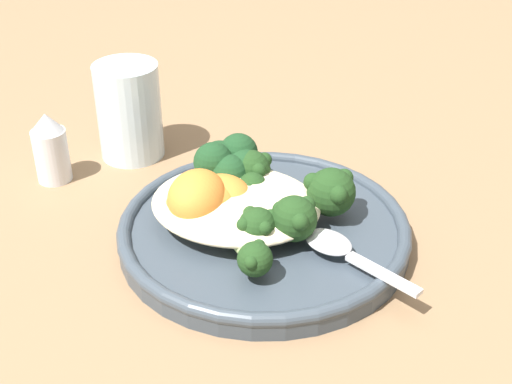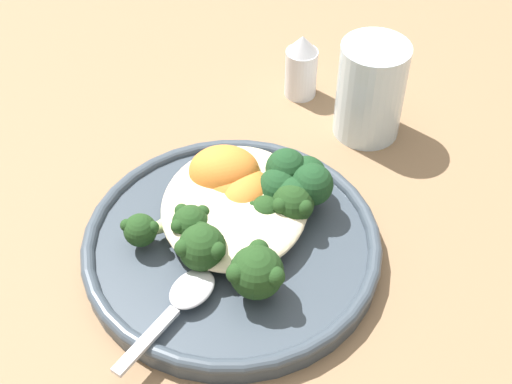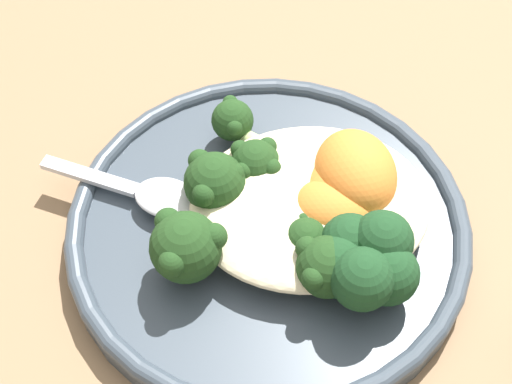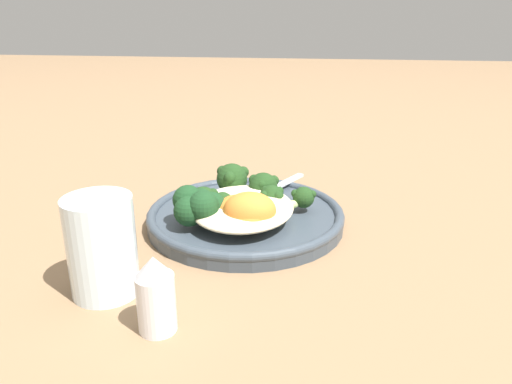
% 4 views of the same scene
% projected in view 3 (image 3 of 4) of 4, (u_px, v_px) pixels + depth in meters
% --- Properties ---
extents(ground_plane, '(4.00, 4.00, 0.00)m').
position_uv_depth(ground_plane, '(238.00, 245.00, 0.53)').
color(ground_plane, '#846647').
extents(plate, '(0.25, 0.25, 0.02)m').
position_uv_depth(plate, '(268.00, 231.00, 0.52)').
color(plate, '#38424C').
rests_on(plate, ground_plane).
extents(quinoa_mound, '(0.14, 0.12, 0.02)m').
position_uv_depth(quinoa_mound, '(311.00, 212.00, 0.50)').
color(quinoa_mound, beige).
rests_on(quinoa_mound, plate).
extents(broccoli_stalk_0, '(0.08, 0.10, 0.03)m').
position_uv_depth(broccoli_stalk_0, '(263.00, 145.00, 0.54)').
color(broccoli_stalk_0, '#ADC675').
rests_on(broccoli_stalk_0, plate).
extents(broccoli_stalk_1, '(0.08, 0.05, 0.03)m').
position_uv_depth(broccoli_stalk_1, '(269.00, 170.00, 0.52)').
color(broccoli_stalk_1, '#ADC675').
rests_on(broccoli_stalk_1, plate).
extents(broccoli_stalk_2, '(0.09, 0.04, 0.04)m').
position_uv_depth(broccoli_stalk_2, '(229.00, 184.00, 0.51)').
color(broccoli_stalk_2, '#ADC675').
rests_on(broccoli_stalk_2, plate).
extents(broccoli_stalk_3, '(0.12, 0.07, 0.04)m').
position_uv_depth(broccoli_stalk_3, '(209.00, 238.00, 0.49)').
color(broccoli_stalk_3, '#ADC675').
rests_on(broccoli_stalk_3, plate).
extents(broccoli_stalk_4, '(0.05, 0.07, 0.03)m').
position_uv_depth(broccoli_stalk_4, '(311.00, 225.00, 0.50)').
color(broccoli_stalk_4, '#ADC675').
rests_on(broccoli_stalk_4, plate).
extents(broccoli_stalk_5, '(0.04, 0.11, 0.04)m').
position_uv_depth(broccoli_stalk_5, '(326.00, 245.00, 0.49)').
color(broccoli_stalk_5, '#ADC675').
rests_on(broccoli_stalk_5, plate).
extents(sweet_potato_chunk_0, '(0.06, 0.05, 0.03)m').
position_uv_depth(sweet_potato_chunk_0, '(333.00, 209.00, 0.50)').
color(sweet_potato_chunk_0, orange).
rests_on(sweet_potato_chunk_0, plate).
extents(sweet_potato_chunk_1, '(0.05, 0.06, 0.04)m').
position_uv_depth(sweet_potato_chunk_1, '(356.00, 173.00, 0.51)').
color(sweet_potato_chunk_1, orange).
rests_on(sweet_potato_chunk_1, plate).
extents(sweet_potato_chunk_2, '(0.08, 0.08, 0.03)m').
position_uv_depth(sweet_potato_chunk_2, '(351.00, 187.00, 0.51)').
color(sweet_potato_chunk_2, orange).
rests_on(sweet_potato_chunk_2, plate).
extents(kale_tuft, '(0.06, 0.06, 0.04)m').
position_uv_depth(kale_tuft, '(364.00, 261.00, 0.47)').
color(kale_tuft, '#193D1E').
rests_on(kale_tuft, plate).
extents(spoon, '(0.10, 0.07, 0.01)m').
position_uv_depth(spoon, '(153.00, 194.00, 0.52)').
color(spoon, silver).
rests_on(spoon, plate).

